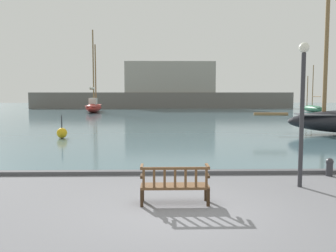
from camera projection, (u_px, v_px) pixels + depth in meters
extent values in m
plane|color=slate|center=(183.00, 212.00, 8.19)|extent=(160.00, 160.00, 0.00)
cube|color=#476670|center=(162.00, 111.00, 52.00)|extent=(100.00, 80.00, 0.08)
cube|color=#4C4C50|center=(175.00, 172.00, 12.02)|extent=(40.00, 0.30, 0.12)
cube|color=#322113|center=(143.00, 193.00, 9.02)|extent=(0.07, 0.07, 0.42)
cube|color=#322113|center=(206.00, 192.00, 9.06)|extent=(0.07, 0.07, 0.42)
cube|color=#322113|center=(142.00, 198.00, 8.57)|extent=(0.07, 0.07, 0.42)
cube|color=#322113|center=(208.00, 197.00, 8.61)|extent=(0.07, 0.07, 0.42)
cube|color=brown|center=(175.00, 186.00, 8.79)|extent=(1.60, 0.52, 0.06)
cube|color=brown|center=(175.00, 168.00, 8.53)|extent=(1.60, 0.05, 0.06)
cube|color=brown|center=(144.00, 179.00, 8.54)|extent=(0.06, 0.04, 0.41)
cube|color=brown|center=(154.00, 179.00, 8.54)|extent=(0.06, 0.04, 0.41)
cube|color=brown|center=(165.00, 179.00, 8.55)|extent=(0.06, 0.04, 0.41)
cube|color=brown|center=(175.00, 178.00, 8.55)|extent=(0.06, 0.04, 0.41)
cube|color=brown|center=(186.00, 178.00, 8.56)|extent=(0.06, 0.04, 0.41)
cube|color=brown|center=(196.00, 178.00, 8.57)|extent=(0.06, 0.04, 0.41)
cube|color=brown|center=(206.00, 178.00, 8.57)|extent=(0.06, 0.04, 0.41)
cube|color=#322113|center=(142.00, 176.00, 8.66)|extent=(0.06, 0.30, 0.06)
cube|color=brown|center=(142.00, 166.00, 8.73)|extent=(0.06, 0.47, 0.04)
cube|color=#322113|center=(208.00, 176.00, 8.70)|extent=(0.06, 0.30, 0.06)
cube|color=brown|center=(207.00, 166.00, 8.77)|extent=(0.06, 0.47, 0.04)
ellipsoid|color=#2D6647|center=(313.00, 109.00, 48.75)|extent=(1.62, 5.13, 0.86)
cube|color=#5B9375|center=(313.00, 107.00, 48.73)|extent=(1.28, 4.50, 0.08)
cylinder|color=brown|center=(313.00, 86.00, 48.61)|extent=(0.11, 0.11, 5.36)
cylinder|color=brown|center=(316.00, 97.00, 47.77)|extent=(0.29, 1.96, 0.09)
cylinder|color=brown|center=(307.00, 91.00, 50.04)|extent=(0.11, 0.11, 4.03)
cylinder|color=brown|center=(301.00, 106.00, 51.76)|extent=(0.20, 1.09, 0.09)
ellipsoid|color=maroon|center=(94.00, 108.00, 48.14)|extent=(1.88, 7.18, 1.12)
cube|color=#C6514C|center=(94.00, 105.00, 48.11)|extent=(1.44, 6.31, 0.08)
cube|color=beige|center=(93.00, 102.00, 47.53)|extent=(0.97, 1.41, 0.90)
cylinder|color=brown|center=(93.00, 68.00, 47.86)|extent=(0.17, 0.17, 9.55)
cylinder|color=brown|center=(92.00, 89.00, 46.67)|extent=(0.21, 2.89, 0.14)
cylinder|color=silver|center=(92.00, 88.00, 46.65)|extent=(0.34, 2.60, 0.27)
cylinder|color=brown|center=(96.00, 75.00, 49.88)|extent=(0.17, 0.17, 7.97)
cylinder|color=brown|center=(326.00, 49.00, 22.52)|extent=(0.24, 0.24, 7.84)
cylinder|color=brown|center=(271.00, 114.00, 22.99)|extent=(2.08, 0.32, 0.20)
cylinder|color=#2D2D33|center=(329.00, 169.00, 11.74)|extent=(0.21, 0.21, 0.45)
sphere|color=#2D2D33|center=(330.00, 162.00, 11.72)|extent=(0.24, 0.24, 0.24)
cylinder|color=#2D2D33|center=(302.00, 121.00, 10.24)|extent=(0.12, 0.12, 3.68)
sphere|color=silver|center=(304.00, 48.00, 10.06)|extent=(0.28, 0.28, 0.28)
sphere|color=gold|center=(62.00, 133.00, 20.82)|extent=(0.57, 0.57, 0.57)
cylinder|color=#2D2D33|center=(62.00, 122.00, 20.76)|extent=(0.06, 0.06, 0.70)
cube|color=#66605B|center=(162.00, 101.00, 59.51)|extent=(41.40, 2.40, 2.61)
cube|color=gray|center=(170.00, 77.00, 59.21)|extent=(14.26, 2.00, 4.87)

